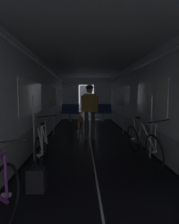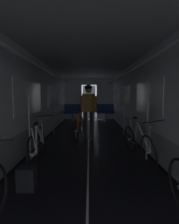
{
  "view_description": "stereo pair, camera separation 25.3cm",
  "coord_description": "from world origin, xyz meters",
  "views": [
    {
      "loc": [
        -0.23,
        -1.68,
        1.39
      ],
      "look_at": [
        0.0,
        4.1,
        0.86
      ],
      "focal_mm": 28.51,
      "sensor_mm": 36.0,
      "label": 1
    },
    {
      "loc": [
        0.03,
        -1.69,
        1.39
      ],
      "look_at": [
        0.0,
        4.1,
        0.86
      ],
      "focal_mm": 28.51,
      "sensor_mm": 36.0,
      "label": 2
    }
  ],
  "objects": [
    {
      "name": "train_car_shell",
      "position": [
        -0.0,
        3.6,
        1.7
      ],
      "size": [
        3.14,
        12.34,
        2.57
      ],
      "color": "black",
      "rests_on": "ground"
    },
    {
      "name": "bicycle_white",
      "position": [
        -1.05,
        1.94,
        0.38
      ],
      "size": [
        0.44,
        1.69,
        0.95
      ],
      "color": "black",
      "rests_on": "ground"
    },
    {
      "name": "person_cyclist_aisle",
      "position": [
        -0.01,
        3.82,
        1.07
      ],
      "size": [
        0.56,
        0.43,
        1.73
      ],
      "color": "#2D2D33",
      "rests_on": "ground"
    },
    {
      "name": "bench_seat_far_right",
      "position": [
        0.9,
        8.07,
        0.57
      ],
      "size": [
        0.98,
        0.51,
        0.95
      ],
      "color": "gray",
      "rests_on": "ground"
    },
    {
      "name": "bench_seat_far_left",
      "position": [
        -0.9,
        8.07,
        0.57
      ],
      "size": [
        0.98,
        0.51,
        0.95
      ],
      "color": "gray",
      "rests_on": "ground"
    },
    {
      "name": "backpack_on_floor",
      "position": [
        -0.9,
        0.84,
        0.17
      ],
      "size": [
        0.27,
        0.21,
        0.34
      ],
      "primitive_type": "cube",
      "rotation": [
        0.0,
        0.0,
        -0.04
      ],
      "color": "black",
      "rests_on": "ground"
    },
    {
      "name": "bicycle_silver",
      "position": [
        1.08,
        2.08,
        0.38
      ],
      "size": [
        0.52,
        1.69,
        0.96
      ],
      "color": "black",
      "rests_on": "ground"
    },
    {
      "name": "bicycle_orange_in_aisle",
      "position": [
        -0.31,
        4.08,
        0.38
      ],
      "size": [
        0.44,
        1.69,
        0.94
      ],
      "color": "black",
      "rests_on": "ground"
    }
  ]
}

